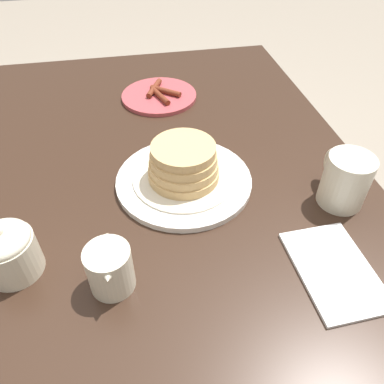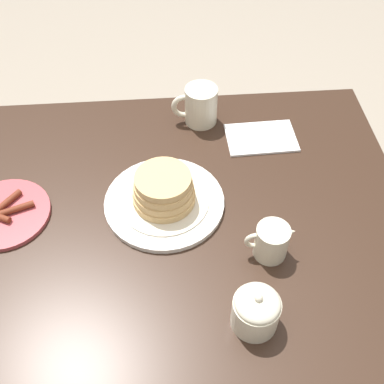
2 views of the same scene
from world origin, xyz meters
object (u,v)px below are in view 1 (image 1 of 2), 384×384
at_px(coffee_mug, 345,179).
at_px(napkin, 334,270).
at_px(creamer_pitcher, 110,268).
at_px(side_plate_bacon, 159,95).
at_px(pancake_plate, 184,171).
at_px(sugar_bowl, 8,251).

xyz_separation_m(coffee_mug, napkin, (-0.15, 0.08, -0.05)).
distance_m(coffee_mug, creamer_pitcher, 0.43).
distance_m(side_plate_bacon, napkin, 0.62).
bearing_deg(creamer_pitcher, side_plate_bacon, -14.21).
bearing_deg(pancake_plate, napkin, -142.16).
bearing_deg(creamer_pitcher, coffee_mug, -75.75).
height_order(coffee_mug, sugar_bowl, coffee_mug).
bearing_deg(creamer_pitcher, pancake_plate, -34.79).
bearing_deg(side_plate_bacon, creamer_pitcher, 165.79).
bearing_deg(coffee_mug, pancake_plate, 69.62).
bearing_deg(side_plate_bacon, napkin, -161.57).
bearing_deg(coffee_mug, side_plate_bacon, 31.92).
xyz_separation_m(pancake_plate, creamer_pitcher, (-0.21, 0.14, 0.01)).
xyz_separation_m(coffee_mug, sugar_bowl, (-0.05, 0.56, -0.01)).
distance_m(coffee_mug, sugar_bowl, 0.56).
bearing_deg(sugar_bowl, pancake_plate, -62.59).
height_order(creamer_pitcher, sugar_bowl, sugar_bowl).
bearing_deg(sugar_bowl, creamer_pitcher, -111.03).
relative_size(side_plate_bacon, creamer_pitcher, 1.90).
xyz_separation_m(pancake_plate, napkin, (-0.25, -0.19, -0.03)).
relative_size(pancake_plate, creamer_pitcher, 2.58).
height_order(pancake_plate, sugar_bowl, sugar_bowl).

